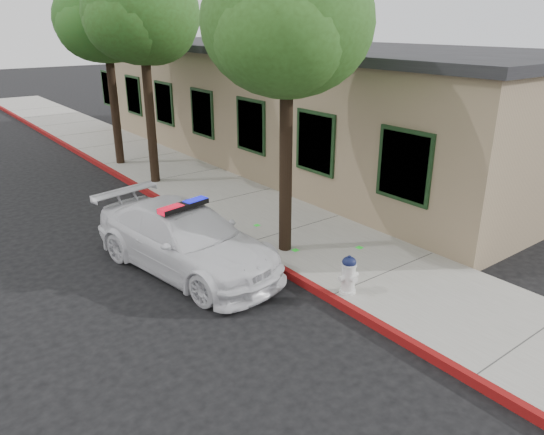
% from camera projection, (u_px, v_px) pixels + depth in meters
% --- Properties ---
extents(ground, '(120.00, 120.00, 0.00)m').
position_uv_depth(ground, '(329.00, 303.00, 9.72)').
color(ground, black).
rests_on(ground, ground).
extents(sidewalk, '(3.20, 60.00, 0.15)m').
position_uv_depth(sidewalk, '(293.00, 232.00, 12.83)').
color(sidewalk, gray).
rests_on(sidewalk, ground).
extents(red_curb, '(0.14, 60.00, 0.16)m').
position_uv_depth(red_curb, '(242.00, 247.00, 11.95)').
color(red_curb, maroon).
rests_on(red_curb, ground).
extents(clapboard_building, '(7.30, 20.89, 4.24)m').
position_uv_depth(clapboard_building, '(296.00, 103.00, 19.44)').
color(clapboard_building, '#9A8464').
rests_on(clapboard_building, ground).
extents(police_car, '(2.75, 5.00, 1.49)m').
position_uv_depth(police_car, '(186.00, 239.00, 10.86)').
color(police_car, silver).
rests_on(police_car, ground).
extents(fire_hydrant, '(0.44, 0.38, 0.76)m').
position_uv_depth(fire_hydrant, '(349.00, 274.00, 9.67)').
color(fire_hydrant, white).
rests_on(fire_hydrant, sidewalk).
extents(street_tree_near, '(3.54, 3.43, 6.28)m').
position_uv_depth(street_tree_near, '(288.00, 30.00, 10.02)').
color(street_tree_near, black).
rests_on(street_tree_near, sidewalk).
extents(street_tree_mid, '(3.56, 3.43, 6.51)m').
position_uv_depth(street_tree_mid, '(142.00, 19.00, 14.96)').
color(street_tree_mid, black).
rests_on(street_tree_mid, sidewalk).
extents(street_tree_far, '(3.57, 3.36, 6.36)m').
position_uv_depth(street_tree_far, '(107.00, 24.00, 17.13)').
color(street_tree_far, black).
rests_on(street_tree_far, sidewalk).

